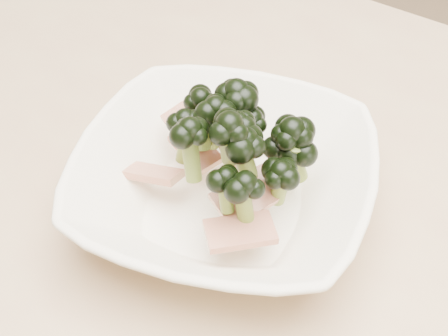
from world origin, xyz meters
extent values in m
cube|color=tan|center=(0.00, 0.00, 0.73)|extent=(1.20, 0.80, 0.04)
cylinder|color=tan|center=(-0.55, 0.35, 0.35)|extent=(0.06, 0.06, 0.71)
imported|color=white|center=(-0.11, -0.02, 0.78)|extent=(0.33, 0.33, 0.06)
cylinder|color=#5E6E24|center=(-0.12, -0.05, 0.83)|extent=(0.03, 0.02, 0.05)
ellipsoid|color=black|center=(-0.12, -0.05, 0.86)|extent=(0.03, 0.03, 0.03)
cylinder|color=#5E6E24|center=(-0.09, -0.02, 0.82)|extent=(0.02, 0.02, 0.04)
ellipsoid|color=black|center=(-0.09, -0.02, 0.84)|extent=(0.04, 0.04, 0.03)
cylinder|color=#5E6E24|center=(-0.07, -0.05, 0.80)|extent=(0.02, 0.01, 0.04)
ellipsoid|color=black|center=(-0.07, -0.05, 0.83)|extent=(0.03, 0.03, 0.03)
cylinder|color=#5E6E24|center=(-0.14, -0.01, 0.82)|extent=(0.02, 0.02, 0.03)
ellipsoid|color=black|center=(-0.14, -0.01, 0.84)|extent=(0.03, 0.03, 0.03)
cylinder|color=#5E6E24|center=(-0.09, -0.05, 0.81)|extent=(0.02, 0.02, 0.03)
ellipsoid|color=black|center=(-0.09, -0.05, 0.83)|extent=(0.03, 0.03, 0.02)
cylinder|color=#5E6E24|center=(-0.10, -0.01, 0.83)|extent=(0.02, 0.02, 0.04)
ellipsoid|color=black|center=(-0.10, -0.01, 0.85)|extent=(0.03, 0.03, 0.02)
cylinder|color=#5E6E24|center=(-0.10, -0.02, 0.83)|extent=(0.02, 0.03, 0.04)
ellipsoid|color=black|center=(-0.10, -0.02, 0.86)|extent=(0.04, 0.04, 0.03)
cylinder|color=#5E6E24|center=(-0.16, 0.01, 0.80)|extent=(0.02, 0.02, 0.05)
ellipsoid|color=black|center=(-0.16, 0.01, 0.83)|extent=(0.03, 0.03, 0.03)
cylinder|color=#5E6E24|center=(-0.08, 0.02, 0.79)|extent=(0.02, 0.02, 0.04)
ellipsoid|color=black|center=(-0.08, 0.02, 0.82)|extent=(0.04, 0.04, 0.03)
cylinder|color=#5E6E24|center=(-0.13, 0.00, 0.82)|extent=(0.02, 0.02, 0.04)
ellipsoid|color=black|center=(-0.13, 0.00, 0.84)|extent=(0.03, 0.03, 0.03)
cylinder|color=#5E6E24|center=(-0.13, 0.03, 0.81)|extent=(0.02, 0.02, 0.05)
ellipsoid|color=black|center=(-0.13, 0.03, 0.85)|extent=(0.04, 0.04, 0.03)
cylinder|color=#5E6E24|center=(-0.09, -0.02, 0.82)|extent=(0.02, 0.01, 0.04)
ellipsoid|color=black|center=(-0.09, -0.02, 0.84)|extent=(0.03, 0.03, 0.02)
cylinder|color=#5E6E24|center=(-0.07, 0.03, 0.79)|extent=(0.02, 0.02, 0.04)
ellipsoid|color=black|center=(-0.07, 0.03, 0.82)|extent=(0.04, 0.04, 0.03)
cylinder|color=#5E6E24|center=(-0.11, 0.02, 0.81)|extent=(0.01, 0.02, 0.03)
ellipsoid|color=black|center=(-0.11, 0.02, 0.83)|extent=(0.03, 0.03, 0.03)
cylinder|color=#5E6E24|center=(-0.16, 0.01, 0.80)|extent=(0.02, 0.02, 0.03)
ellipsoid|color=black|center=(-0.16, 0.01, 0.82)|extent=(0.03, 0.03, 0.03)
cylinder|color=#5E6E24|center=(-0.15, -0.02, 0.81)|extent=(0.02, 0.02, 0.04)
ellipsoid|color=black|center=(-0.15, -0.02, 0.83)|extent=(0.03, 0.03, 0.03)
cylinder|color=#5E6E24|center=(-0.07, 0.03, 0.80)|extent=(0.03, 0.03, 0.05)
ellipsoid|color=black|center=(-0.07, 0.03, 0.83)|extent=(0.04, 0.04, 0.03)
cylinder|color=#5E6E24|center=(-0.06, -0.01, 0.80)|extent=(0.02, 0.02, 0.03)
ellipsoid|color=black|center=(-0.06, -0.01, 0.82)|extent=(0.03, 0.03, 0.03)
cube|color=maroon|center=(-0.12, 0.01, 0.79)|extent=(0.04, 0.04, 0.01)
cube|color=maroon|center=(-0.17, -0.05, 0.78)|extent=(0.06, 0.03, 0.02)
cube|color=maroon|center=(-0.08, -0.03, 0.79)|extent=(0.05, 0.06, 0.02)
cube|color=maroon|center=(-0.17, 0.01, 0.80)|extent=(0.06, 0.04, 0.02)
cube|color=maroon|center=(-0.06, -0.06, 0.79)|extent=(0.06, 0.06, 0.01)
cube|color=maroon|center=(-0.16, 0.00, 0.78)|extent=(0.06, 0.04, 0.02)
camera|label=1|loc=(0.11, -0.33, 1.18)|focal=50.00mm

